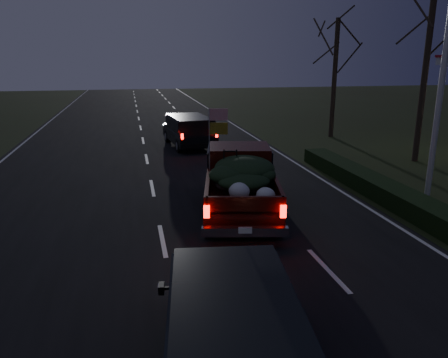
{
  "coord_description": "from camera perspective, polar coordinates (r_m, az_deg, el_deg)",
  "views": [
    {
      "loc": [
        -0.66,
        -10.93,
        4.73
      ],
      "look_at": [
        1.93,
        1.15,
        1.3
      ],
      "focal_mm": 35.0,
      "sensor_mm": 36.0,
      "label": 1
    }
  ],
  "objects": [
    {
      "name": "ground",
      "position": [
        11.92,
        -8.03,
        -8.01
      ],
      "size": [
        120.0,
        120.0,
        0.0
      ],
      "primitive_type": "plane",
      "color": "black",
      "rests_on": "ground"
    },
    {
      "name": "road_asphalt",
      "position": [
        11.92,
        -8.03,
        -7.97
      ],
      "size": [
        14.0,
        120.0,
        0.02
      ],
      "primitive_type": "cube",
      "color": "black",
      "rests_on": "ground"
    },
    {
      "name": "hedge_row",
      "position": [
        16.89,
        18.46,
        -0.51
      ],
      "size": [
        1.0,
        10.0,
        0.6
      ],
      "primitive_type": "cube",
      "color": "black",
      "rests_on": "ground"
    },
    {
      "name": "light_pole",
      "position": [
        16.46,
        27.22,
        16.51
      ],
      "size": [
        0.5,
        0.9,
        9.16
      ],
      "color": "silver",
      "rests_on": "ground"
    },
    {
      "name": "bare_tree_mid",
      "position": [
        22.3,
        25.46,
        18.27
      ],
      "size": [
        3.6,
        3.6,
        8.5
      ],
      "color": "black",
      "rests_on": "ground"
    },
    {
      "name": "bare_tree_far",
      "position": [
        27.74,
        14.46,
        16.08
      ],
      "size": [
        3.6,
        3.6,
        7.0
      ],
      "color": "black",
      "rests_on": "ground"
    },
    {
      "name": "pickup_truck",
      "position": [
        13.73,
        2.14,
        0.14
      ],
      "size": [
        3.19,
        5.87,
        2.91
      ],
      "rotation": [
        0.0,
        0.0,
        -0.21
      ],
      "color": "#390D07",
      "rests_on": "ground"
    },
    {
      "name": "lead_suv",
      "position": [
        24.07,
        -4.59,
        6.64
      ],
      "size": [
        2.47,
        4.94,
        1.37
      ],
      "rotation": [
        0.0,
        0.0,
        0.11
      ],
      "color": "black",
      "rests_on": "ground"
    },
    {
      "name": "rear_suv",
      "position": [
        6.67,
        1.12,
        -18.92
      ],
      "size": [
        2.39,
        4.61,
        1.27
      ],
      "rotation": [
        0.0,
        0.0,
        -0.13
      ],
      "color": "black",
      "rests_on": "ground"
    }
  ]
}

